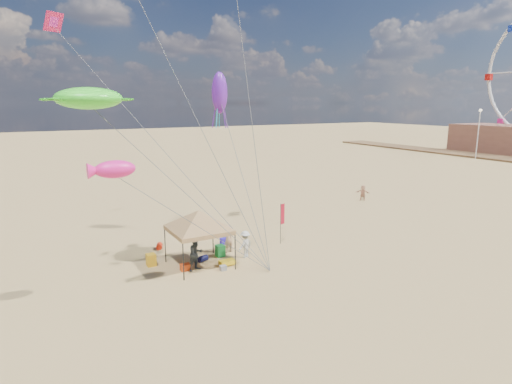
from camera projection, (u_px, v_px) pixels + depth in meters
The scene contains 21 objects.
ground at pixel (282, 273), 23.42m from camera, with size 280.00×280.00×0.00m, color tan.
canopy_tent at pixel (198, 212), 23.84m from camera, with size 6.14×6.14×3.78m.
feather_flag at pixel (282, 216), 28.07m from camera, with size 0.40×0.16×2.72m.
cooler_red at pixel (185, 267), 23.73m from camera, with size 0.54×0.38×0.38m, color #D84111.
cooler_blue at pixel (225, 241), 28.29m from camera, with size 0.54×0.38×0.38m, color #2515B0.
bag_navy at pixel (203, 259), 25.08m from camera, with size 0.36×0.36×0.60m, color #0C0D35.
bag_orange at pixel (159, 246), 27.28m from camera, with size 0.36×0.36×0.60m, color red.
chair_green at pixel (220, 251), 25.91m from camera, with size 0.50×0.50×0.70m, color #198A34.
chair_yellow at pixel (151, 260), 24.41m from camera, with size 0.50×0.50×0.70m, color yellow.
crate_grey at pixel (223, 268), 23.76m from camera, with size 0.34×0.30×0.28m, color slate.
beach_cart at pixel (227, 262), 24.45m from camera, with size 0.90×0.50×0.24m, color yellow.
person_near_a at pixel (228, 239), 26.51m from camera, with size 0.64×0.42×1.75m, color tan.
person_near_b at pixel (196, 254), 23.65m from camera, with size 0.93×0.72×1.91m, color #323C44.
person_near_c at pixel (245, 244), 25.62m from camera, with size 1.07×0.62×1.66m, color beige.
person_far_c at pixel (363, 193), 40.80m from camera, with size 1.38×0.44×1.48m, color tan.
building_north at pixel (497, 139), 80.35m from camera, with size 10.00×14.00×5.20m, color #8C5947.
lamp_north at pixel (479, 126), 70.64m from camera, with size 0.50×0.50×8.25m.
turtle_kite at pixel (89, 98), 20.29m from camera, with size 3.15×2.52×1.05m, color #40FC2D.
fish_kite at pixel (115, 169), 18.88m from camera, with size 1.81×0.91×0.81m, color #FF1F8F.
squid_kite at pixel (220, 93), 29.43m from camera, with size 1.09×1.09×2.84m, color #671FAE.
stunt_kite_pink at pixel (54, 22), 28.00m from camera, with size 1.28×0.04×1.28m, color #E61A54.
Camera 1 is at (-11.94, -18.56, 9.14)m, focal length 29.94 mm.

